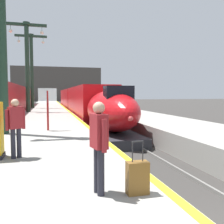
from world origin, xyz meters
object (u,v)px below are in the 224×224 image
station_column_far (27,58)px  rolling_suitcase (137,178)px  passenger_mid_platform (16,124)px  passenger_near_edge (99,140)px  regional_train_adjacent (16,100)px  highspeed_train_main (81,102)px  station_column_distant (32,64)px  departure_info_board (48,101)px

station_column_far → rolling_suitcase: 23.63m
passenger_mid_platform → passenger_near_edge: bearing=-60.1°
rolling_suitcase → regional_train_adjacent: bearing=100.5°
highspeed_train_main → passenger_mid_platform: bearing=-101.8°
station_column_distant → passenger_near_edge: size_ratio=5.66×
highspeed_train_main → station_column_far: bearing=-148.6°
highspeed_train_main → passenger_near_edge: bearing=-96.6°
regional_train_adjacent → rolling_suitcase: bearing=-79.5°
regional_train_adjacent → departure_info_board: size_ratio=17.26×
highspeed_train_main → passenger_near_edge: highspeed_train_main is taller
rolling_suitcase → passenger_near_edge: bearing=165.2°
station_column_distant → passenger_mid_platform: (1.08, -26.83, -4.74)m
regional_train_adjacent → departure_info_board: regional_train_adjacent is taller
highspeed_train_main → departure_info_board: size_ratio=18.44×
passenger_near_edge → departure_info_board: bearing=96.0°
rolling_suitcase → departure_info_board: (-1.58, 8.70, 1.20)m
regional_train_adjacent → station_column_far: 9.64m
highspeed_train_main → passenger_near_edge: size_ratio=23.14×
station_column_distant → highspeed_train_main: bearing=-32.2°
station_column_distant → rolling_suitcase: bearing=-83.3°
rolling_suitcase → departure_info_board: size_ratio=0.46×
highspeed_train_main → rolling_suitcase: highspeed_train_main is taller
rolling_suitcase → station_column_distant: bearing=96.7°
departure_info_board → highspeed_train_main: bearing=77.5°
regional_train_adjacent → passenger_near_edge: bearing=-80.7°
passenger_near_edge → regional_train_adjacent: bearing=99.3°
rolling_suitcase → passenger_mid_platform: bearing=126.9°
station_column_far → rolling_suitcase: station_column_far is taller
passenger_mid_platform → station_column_distant: bearing=92.3°
passenger_mid_platform → rolling_suitcase: passenger_mid_platform is taller
regional_train_adjacent → departure_info_board: bearing=-79.5°
highspeed_train_main → passenger_mid_platform: (-4.82, -23.11, 0.12)m
passenger_near_edge → departure_info_board: size_ratio=0.80×
rolling_suitcase → departure_info_board: bearing=100.3°
highspeed_train_main → regional_train_adjacent: bearing=149.9°
passenger_near_edge → rolling_suitcase: bearing=-14.8°
station_column_distant → departure_info_board: size_ratio=4.51×
passenger_near_edge → rolling_suitcase: (0.68, -0.18, -0.69)m
highspeed_train_main → rolling_suitcase: 26.50m
passenger_mid_platform → departure_info_board: 5.52m
station_column_distant → passenger_near_edge: 30.44m
station_column_far → departure_info_board: 14.76m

